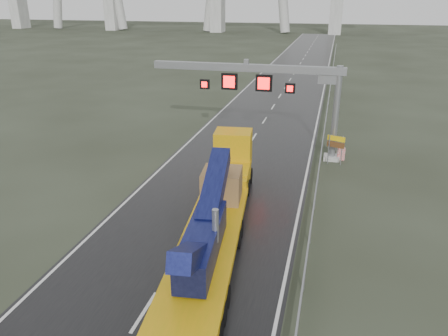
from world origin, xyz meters
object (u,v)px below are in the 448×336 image
(sign_gantry, at_px, (273,85))
(heavy_haul_truck, at_px, (219,200))
(striped_barrier, at_px, (341,154))
(exit_sign_pair, at_px, (336,144))

(sign_gantry, height_order, heavy_haul_truck, sign_gantry)
(sign_gantry, distance_m, striped_barrier, 7.48)
(sign_gantry, xyz_separation_m, exit_sign_pair, (5.00, -1.10, -4.01))
(sign_gantry, bearing_deg, exit_sign_pair, -12.45)
(exit_sign_pair, bearing_deg, striped_barrier, 88.07)
(heavy_haul_truck, xyz_separation_m, striped_barrier, (6.42, 12.62, -1.18))
(heavy_haul_truck, distance_m, exit_sign_pair, 12.90)
(sign_gantry, bearing_deg, heavy_haul_truck, -94.35)
(sign_gantry, relative_size, heavy_haul_truck, 0.80)
(heavy_haul_truck, height_order, exit_sign_pair, heavy_haul_truck)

